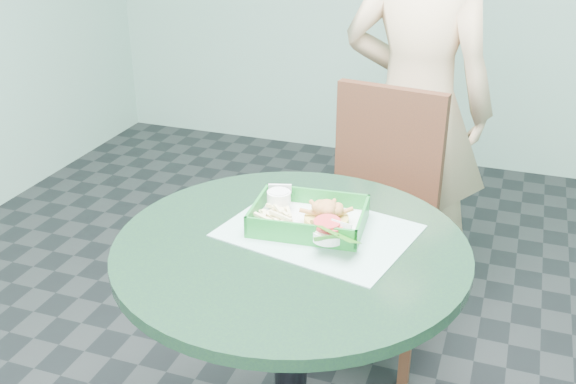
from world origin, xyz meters
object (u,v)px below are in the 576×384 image
(cafe_table, at_px, (291,309))
(dining_chair, at_px, (380,207))
(crab_sandwich, at_px, (326,220))
(food_basket, at_px, (309,228))
(diner_person, at_px, (416,99))
(sauce_ramekin, at_px, (281,203))

(cafe_table, xyz_separation_m, dining_chair, (0.07, 0.73, -0.05))
(cafe_table, bearing_deg, crab_sandwich, 55.93)
(cafe_table, distance_m, dining_chair, 0.73)
(cafe_table, xyz_separation_m, crab_sandwich, (0.06, 0.09, 0.22))
(cafe_table, relative_size, dining_chair, 0.91)
(cafe_table, distance_m, crab_sandwich, 0.24)
(food_basket, bearing_deg, diner_person, 84.74)
(dining_chair, relative_size, food_basket, 3.41)
(food_basket, height_order, sauce_ramekin, sauce_ramekin)
(cafe_table, relative_size, food_basket, 3.11)
(cafe_table, distance_m, food_basket, 0.21)
(crab_sandwich, bearing_deg, diner_person, 87.33)
(dining_chair, distance_m, food_basket, 0.68)
(cafe_table, height_order, diner_person, diner_person)
(dining_chair, height_order, food_basket, dining_chair)
(food_basket, xyz_separation_m, crab_sandwich, (0.05, -0.01, 0.03))
(diner_person, distance_m, sauce_ramekin, 0.97)
(cafe_table, height_order, dining_chair, dining_chair)
(cafe_table, bearing_deg, sauce_ramekin, 118.49)
(cafe_table, xyz_separation_m, sauce_ramekin, (-0.07, 0.14, 0.22))
(cafe_table, xyz_separation_m, diner_person, (0.11, 1.09, 0.23))
(dining_chair, xyz_separation_m, food_basket, (-0.05, -0.63, 0.24))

